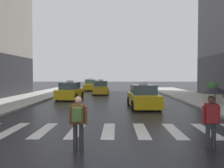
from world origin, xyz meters
TOP-DOWN VIEW (x-y plane):
  - ground_plane at (0.00, 0.00)m, footprint 160.00×160.00m
  - crosswalk_markings at (-0.00, 3.00)m, footprint 11.30×2.80m
  - taxi_lead at (2.21, 9.95)m, footprint 2.11×4.62m
  - taxi_second at (-4.13, 15.58)m, footprint 2.11×4.62m
  - taxi_third at (-1.60, 21.69)m, footprint 2.11×4.62m
  - taxi_fourth at (-3.50, 28.96)m, footprint 2.06×4.60m
  - taxi_fifth at (-4.31, 34.52)m, footprint 2.00×4.57m
  - pedestrian_with_umbrella at (3.33, 0.66)m, footprint 0.96×0.96m
  - pedestrian_with_backpack at (-0.84, 0.40)m, footprint 0.55×0.43m
  - planter_mid_block at (7.88, 11.82)m, footprint 1.10×1.10m

SIDE VIEW (x-z plane):
  - ground_plane at x=0.00m, z-range 0.00..0.00m
  - crosswalk_markings at x=0.00m, z-range 0.00..0.01m
  - taxi_lead at x=2.21m, z-range -0.18..1.63m
  - taxi_second at x=-4.13m, z-range -0.18..1.63m
  - taxi_third at x=-1.60m, z-range -0.18..1.63m
  - taxi_fourth at x=-3.50m, z-range -0.18..1.63m
  - taxi_fifth at x=-4.31m, z-range -0.18..1.63m
  - planter_mid_block at x=7.88m, z-range 0.07..1.67m
  - pedestrian_with_backpack at x=-0.84m, z-range 0.15..1.80m
  - pedestrian_with_umbrella at x=3.33m, z-range 0.55..2.49m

